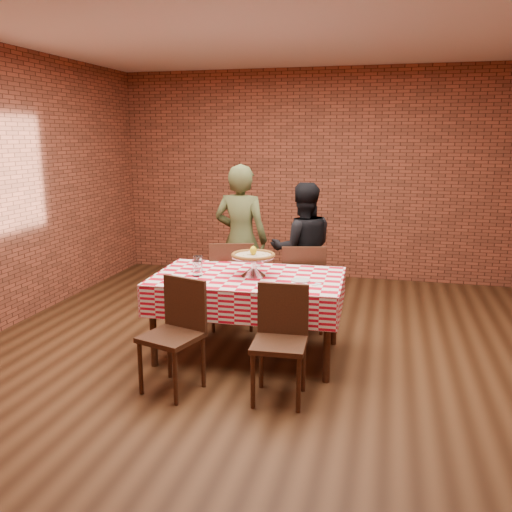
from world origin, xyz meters
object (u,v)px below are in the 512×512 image
water_glass_right (198,263)px  chair_far_right (302,286)px  pizza_stand (253,266)px  chair_near_left (171,338)px  chair_near_right (279,346)px  water_glass_left (197,268)px  pizza (253,256)px  chair_far_left (232,283)px  diner_black (303,249)px  table (248,316)px  condiment_caddy (257,260)px  diner_olive (241,240)px

water_glass_right → chair_far_right: 1.19m
water_glass_right → pizza_stand: bearing=-6.5°
chair_near_left → chair_far_right: 1.81m
chair_near_left → chair_near_right: chair_near_left is taller
pizza_stand → water_glass_left: (-0.48, -0.13, -0.02)m
water_glass_right → chair_near_left: bearing=-83.5°
pizza → chair_far_left: pizza is taller
diner_black → water_glass_right: bearing=39.1°
table → water_glass_right: water_glass_right is taller
table → chair_near_left: size_ratio=1.88×
table → pizza_stand: size_ratio=4.18×
pizza → condiment_caddy: pizza is taller
table → chair_near_right: 0.90m
pizza → chair_far_right: size_ratio=0.43×
chair_near_right → diner_olive: size_ratio=0.52×
pizza → water_glass_right: 0.56m
chair_far_left → diner_black: size_ratio=0.63×
condiment_caddy → chair_far_right: bearing=63.0°
pizza_stand → diner_black: size_ratio=0.27×
condiment_caddy → table: bearing=-79.6°
pizza_stand → pizza: bearing=135.0°
pizza_stand → condiment_caddy: bearing=97.4°
pizza → chair_far_left: (-0.41, 0.70, -0.47)m
chair_near_left → diner_black: diner_black is taller
condiment_caddy → chair_far_right: (0.36, 0.47, -0.37)m
chair_far_right → chair_far_left: bearing=-6.6°
pizza_stand → chair_far_right: (0.32, 0.79, -0.39)m
chair_near_right → chair_far_left: 1.71m
pizza → diner_olive: 1.26m
chair_near_left → diner_olive: (-0.00, 2.03, 0.40)m
chair_far_left → pizza: bearing=103.8°
diner_olive → chair_far_left: bearing=97.4°
pizza_stand → chair_far_right: pizza_stand is taller
pizza → diner_black: size_ratio=0.26×
chair_far_left → condiment_caddy: bearing=117.8°
chair_far_left → diner_olive: size_ratio=0.55×
chair_near_left → chair_near_right: size_ratio=1.01×
pizza → pizza_stand: bearing=-45.0°
chair_far_right → diner_olive: diner_olive is taller
chair_far_right → condiment_caddy: bearing=38.6°
pizza → diner_olive: size_ratio=0.23×
pizza → chair_far_right: (0.32, 0.79, -0.48)m
chair_near_left → diner_olive: 2.07m
pizza_stand → water_glass_left: 0.50m
chair_far_left → diner_black: (0.65, 0.59, 0.28)m
condiment_caddy → chair_near_left: size_ratio=0.16×
pizza → chair_near_right: size_ratio=0.45×
chair_near_right → pizza: bearing=113.9°
chair_far_left → chair_far_right: chair_far_left is taller
chair_near_right → diner_black: bearing=91.5°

